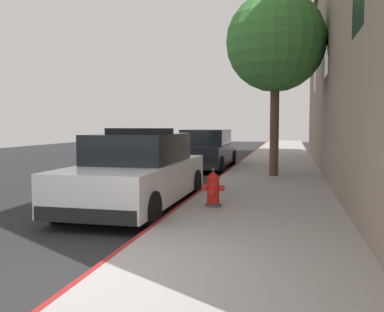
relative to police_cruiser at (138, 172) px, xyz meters
The scene contains 7 objects.
ground_plane 6.61m from the police_cruiser, 121.09° to the left, with size 29.24×60.00×0.20m, color #232326.
sidewalk_pavement 6.23m from the police_cruiser, 65.00° to the left, with size 3.11×60.00×0.14m, color gray.
curb_painted_edge 5.74m from the police_cruiser, 79.71° to the left, with size 0.08×60.00×0.14m, color maroon.
police_cruiser is the anchor object (origin of this frame).
parked_car_silver_ahead 8.12m from the police_cruiser, 90.93° to the left, with size 1.94×4.84×1.56m.
fire_hydrant 1.72m from the police_cruiser, 10.30° to the right, with size 0.44×0.40×0.76m.
street_tree 6.80m from the police_cruiser, 62.76° to the left, with size 3.09×3.09×5.72m.
Camera 1 is at (2.08, -4.06, 1.76)m, focal length 39.56 mm.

